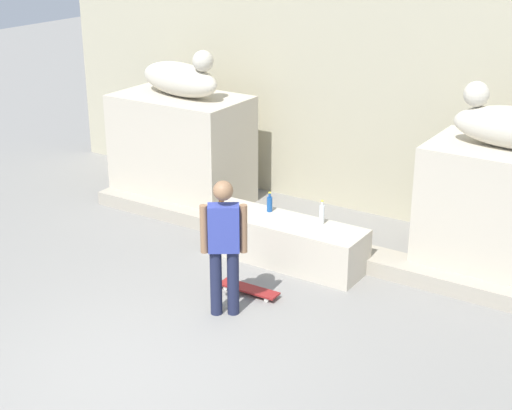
{
  "coord_description": "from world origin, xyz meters",
  "views": [
    {
      "loc": [
        4.86,
        -5.03,
        4.55
      ],
      "look_at": [
        0.06,
        2.43,
        1.1
      ],
      "focal_mm": 54.53,
      "sensor_mm": 36.0,
      "label": 1
    }
  ],
  "objects_px": {
    "statue_reclining_left": "(181,78)",
    "bottle_brown": "(221,204)",
    "bottle_blue": "(270,204)",
    "skater": "(224,242)",
    "skateboard": "(249,289)",
    "bottle_clear": "(322,214)"
  },
  "relations": [
    {
      "from": "statue_reclining_left",
      "to": "bottle_brown",
      "type": "distance_m",
      "value": 2.53
    },
    {
      "from": "statue_reclining_left",
      "to": "bottle_blue",
      "type": "relative_size",
      "value": 6.0
    },
    {
      "from": "statue_reclining_left",
      "to": "bottle_brown",
      "type": "bearing_deg",
      "value": -27.51
    },
    {
      "from": "skater",
      "to": "bottle_blue",
      "type": "height_order",
      "value": "skater"
    },
    {
      "from": "skateboard",
      "to": "bottle_brown",
      "type": "xyz_separation_m",
      "value": [
        -0.98,
        0.81,
        0.67
      ]
    },
    {
      "from": "bottle_brown",
      "to": "bottle_blue",
      "type": "bearing_deg",
      "value": 38.8
    },
    {
      "from": "skater",
      "to": "bottle_clear",
      "type": "height_order",
      "value": "skater"
    },
    {
      "from": "skater",
      "to": "bottle_clear",
      "type": "xyz_separation_m",
      "value": [
        0.32,
        1.79,
        -0.19
      ]
    },
    {
      "from": "skater",
      "to": "bottle_blue",
      "type": "bearing_deg",
      "value": 71.35
    },
    {
      "from": "skater",
      "to": "skateboard",
      "type": "bearing_deg",
      "value": 59.33
    },
    {
      "from": "skater",
      "to": "bottle_blue",
      "type": "distance_m",
      "value": 1.87
    },
    {
      "from": "bottle_clear",
      "to": "skater",
      "type": "bearing_deg",
      "value": -100.07
    },
    {
      "from": "bottle_blue",
      "to": "skater",
      "type": "bearing_deg",
      "value": -74.55
    },
    {
      "from": "statue_reclining_left",
      "to": "bottle_blue",
      "type": "distance_m",
      "value": 2.74
    },
    {
      "from": "statue_reclining_left",
      "to": "skateboard",
      "type": "relative_size",
      "value": 2.09
    },
    {
      "from": "skateboard",
      "to": "statue_reclining_left",
      "type": "bearing_deg",
      "value": 139.78
    },
    {
      "from": "statue_reclining_left",
      "to": "skater",
      "type": "xyz_separation_m",
      "value": [
        2.7,
        -2.74,
        -1.11
      ]
    },
    {
      "from": "bottle_clear",
      "to": "bottle_blue",
      "type": "relative_size",
      "value": 1.17
    },
    {
      "from": "bottle_brown",
      "to": "bottle_clear",
      "type": "height_order",
      "value": "bottle_clear"
    },
    {
      "from": "bottle_brown",
      "to": "bottle_clear",
      "type": "xyz_separation_m",
      "value": [
        1.33,
        0.41,
        0.01
      ]
    },
    {
      "from": "bottle_clear",
      "to": "bottle_blue",
      "type": "bearing_deg",
      "value": 179.57
    },
    {
      "from": "bottle_blue",
      "to": "skateboard",
      "type": "bearing_deg",
      "value": -69.37
    }
  ]
}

